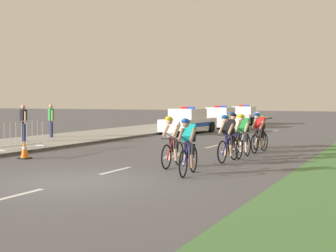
{
  "coord_description": "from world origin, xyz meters",
  "views": [
    {
      "loc": [
        7.21,
        -9.78,
        2.0
      ],
      "look_at": [
        -0.0,
        5.65,
        1.1
      ],
      "focal_mm": 52.7,
      "sensor_mm": 36.0,
      "label": 1
    }
  ],
  "objects_px": {
    "police_car_nearest": "(188,122)",
    "police_car_third": "(244,116)",
    "cyclist_lead": "(188,146)",
    "cyclist_seventh": "(234,130)",
    "police_car_second": "(221,118)",
    "cyclist_second": "(173,141)",
    "cyclist_sixth": "(259,132)",
    "traffic_cone_near": "(25,150)",
    "cyclist_fifth": "(235,133)",
    "spectator_middle": "(51,118)",
    "cyclist_eighth": "(260,130)",
    "crowd_barrier_middle": "(22,135)",
    "cyclist_fourth": "(243,135)",
    "cyclist_third": "(228,138)",
    "spectator_closest": "(23,120)"
  },
  "relations": [
    {
      "from": "police_car_nearest",
      "to": "police_car_third",
      "type": "bearing_deg",
      "value": 89.99
    },
    {
      "from": "cyclist_lead",
      "to": "police_car_nearest",
      "type": "distance_m",
      "value": 16.67
    },
    {
      "from": "cyclist_seventh",
      "to": "police_car_second",
      "type": "relative_size",
      "value": 0.39
    },
    {
      "from": "cyclist_second",
      "to": "cyclist_sixth",
      "type": "xyz_separation_m",
      "value": [
        1.28,
        5.17,
        0.0
      ]
    },
    {
      "from": "traffic_cone_near",
      "to": "cyclist_lead",
      "type": "bearing_deg",
      "value": -9.05
    },
    {
      "from": "cyclist_fifth",
      "to": "cyclist_sixth",
      "type": "distance_m",
      "value": 1.05
    },
    {
      "from": "police_car_third",
      "to": "traffic_cone_near",
      "type": "relative_size",
      "value": 7.04
    },
    {
      "from": "cyclist_second",
      "to": "spectator_middle",
      "type": "xyz_separation_m",
      "value": [
        -9.83,
        6.76,
        0.3
      ]
    },
    {
      "from": "police_car_third",
      "to": "traffic_cone_near",
      "type": "distance_m",
      "value": 26.25
    },
    {
      "from": "cyclist_eighth",
      "to": "spectator_middle",
      "type": "distance_m",
      "value": 10.77
    },
    {
      "from": "cyclist_seventh",
      "to": "crowd_barrier_middle",
      "type": "bearing_deg",
      "value": -147.4
    },
    {
      "from": "cyclist_lead",
      "to": "traffic_cone_near",
      "type": "relative_size",
      "value": 2.68
    },
    {
      "from": "police_car_nearest",
      "to": "traffic_cone_near",
      "type": "bearing_deg",
      "value": -90.18
    },
    {
      "from": "cyclist_fourth",
      "to": "cyclist_third",
      "type": "bearing_deg",
      "value": -96.53
    },
    {
      "from": "cyclist_eighth",
      "to": "cyclist_sixth",
      "type": "bearing_deg",
      "value": -75.73
    },
    {
      "from": "cyclist_fourth",
      "to": "spectator_closest",
      "type": "height_order",
      "value": "spectator_closest"
    },
    {
      "from": "cyclist_fourth",
      "to": "spectator_middle",
      "type": "bearing_deg",
      "value": 162.21
    },
    {
      "from": "cyclist_fourth",
      "to": "police_car_third",
      "type": "height_order",
      "value": "police_car_third"
    },
    {
      "from": "cyclist_fifth",
      "to": "spectator_closest",
      "type": "height_order",
      "value": "spectator_closest"
    },
    {
      "from": "cyclist_sixth",
      "to": "cyclist_eighth",
      "type": "relative_size",
      "value": 1.0
    },
    {
      "from": "cyclist_second",
      "to": "spectator_middle",
      "type": "height_order",
      "value": "spectator_middle"
    },
    {
      "from": "crowd_barrier_middle",
      "to": "spectator_middle",
      "type": "bearing_deg",
      "value": 117.16
    },
    {
      "from": "traffic_cone_near",
      "to": "police_car_second",
      "type": "bearing_deg",
      "value": 89.87
    },
    {
      "from": "cyclist_seventh",
      "to": "cyclist_fourth",
      "type": "bearing_deg",
      "value": -66.84
    },
    {
      "from": "cyclist_lead",
      "to": "spectator_middle",
      "type": "distance_m",
      "value": 13.48
    },
    {
      "from": "cyclist_eighth",
      "to": "spectator_middle",
      "type": "xyz_separation_m",
      "value": [
        -10.77,
        0.24,
        0.3
      ]
    },
    {
      "from": "police_car_third",
      "to": "police_car_second",
      "type": "bearing_deg",
      "value": -90.01
    },
    {
      "from": "cyclist_third",
      "to": "cyclist_fifth",
      "type": "xyz_separation_m",
      "value": [
        -0.51,
        2.42,
        0.0
      ]
    },
    {
      "from": "cyclist_second",
      "to": "police_car_second",
      "type": "xyz_separation_m",
      "value": [
        -5.41,
        20.16,
        -0.11
      ]
    },
    {
      "from": "cyclist_second",
      "to": "police_car_second",
      "type": "height_order",
      "value": "police_car_second"
    },
    {
      "from": "cyclist_eighth",
      "to": "crowd_barrier_middle",
      "type": "distance_m",
      "value": 9.49
    },
    {
      "from": "cyclist_fourth",
      "to": "crowd_barrier_middle",
      "type": "height_order",
      "value": "cyclist_fourth"
    },
    {
      "from": "police_car_third",
      "to": "spectator_closest",
      "type": "relative_size",
      "value": 2.69
    },
    {
      "from": "cyclist_second",
      "to": "cyclist_third",
      "type": "height_order",
      "value": "same"
    },
    {
      "from": "cyclist_fifth",
      "to": "police_car_second",
      "type": "height_order",
      "value": "police_car_second"
    },
    {
      "from": "cyclist_sixth",
      "to": "spectator_middle",
      "type": "height_order",
      "value": "spectator_middle"
    },
    {
      "from": "cyclist_fourth",
      "to": "police_car_third",
      "type": "bearing_deg",
      "value": 106.19
    },
    {
      "from": "police_car_second",
      "to": "cyclist_seventh",
      "type": "bearing_deg",
      "value": -69.02
    },
    {
      "from": "cyclist_eighth",
      "to": "traffic_cone_near",
      "type": "height_order",
      "value": "cyclist_eighth"
    },
    {
      "from": "police_car_second",
      "to": "police_car_third",
      "type": "xyz_separation_m",
      "value": [
        0.0,
        5.89,
        0.0
      ]
    },
    {
      "from": "cyclist_fifth",
      "to": "cyclist_eighth",
      "type": "bearing_deg",
      "value": 80.42
    },
    {
      "from": "cyclist_third",
      "to": "spectator_middle",
      "type": "bearing_deg",
      "value": 156.31
    },
    {
      "from": "police_car_second",
      "to": "crowd_barrier_middle",
      "type": "bearing_deg",
      "value": -95.53
    },
    {
      "from": "cyclist_lead",
      "to": "crowd_barrier_middle",
      "type": "height_order",
      "value": "cyclist_lead"
    },
    {
      "from": "traffic_cone_near",
      "to": "spectator_closest",
      "type": "xyz_separation_m",
      "value": [
        -3.88,
        4.36,
        0.77
      ]
    },
    {
      "from": "cyclist_sixth",
      "to": "spectator_middle",
      "type": "distance_m",
      "value": 11.23
    },
    {
      "from": "cyclist_third",
      "to": "traffic_cone_near",
      "type": "distance_m",
      "value": 6.9
    },
    {
      "from": "cyclist_sixth",
      "to": "cyclist_seventh",
      "type": "distance_m",
      "value": 1.69
    },
    {
      "from": "cyclist_eighth",
      "to": "cyclist_seventh",
      "type": "bearing_deg",
      "value": -161.9
    },
    {
      "from": "cyclist_lead",
      "to": "crowd_barrier_middle",
      "type": "relative_size",
      "value": 0.74
    }
  ]
}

